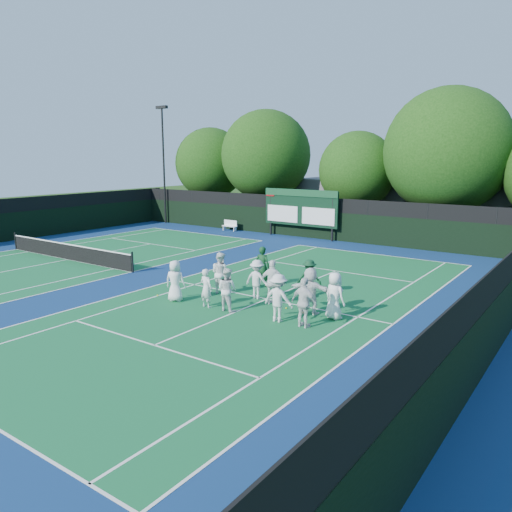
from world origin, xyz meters
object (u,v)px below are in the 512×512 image
Objects in this scene: tennis_net at (68,251)px; coach_left at (263,267)px; bench at (230,225)px; scoreboard at (300,208)px.

coach_left is at bearing 7.24° from tennis_net.
tennis_net is 12.76m from coach_left.
tennis_net is 14.37m from bench.
scoreboard is 6.61m from bench.
scoreboard is at bearing 64.40° from tennis_net.
bench is 0.72× the size of coach_left.
coach_left is (5.66, -12.98, -1.25)m from scoreboard.
scoreboard is at bearing -74.59° from coach_left.
tennis_net is at bearing -0.91° from coach_left.
scoreboard is 0.53× the size of tennis_net.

